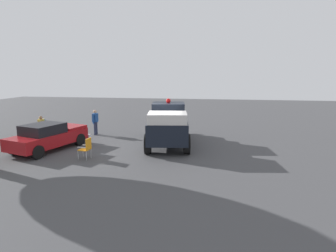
{
  "coord_description": "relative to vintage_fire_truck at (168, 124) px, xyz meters",
  "views": [
    {
      "loc": [
        2.91,
        -15.05,
        4.11
      ],
      "look_at": [
        0.43,
        0.56,
        1.12
      ],
      "focal_mm": 30.26,
      "sensor_mm": 36.0,
      "label": 1
    }
  ],
  "objects": [
    {
      "name": "vintage_fire_truck",
      "position": [
        0.0,
        0.0,
        0.0
      ],
      "size": [
        3.05,
        6.19,
        2.59
      ],
      "color": "black",
      "rests_on": "ground"
    },
    {
      "name": "lawn_chair_near_truck",
      "position": [
        -8.76,
        1.17,
        -0.61
      ],
      "size": [
        0.64,
        0.64,
        1.02
      ],
      "color": "#B7BABF",
      "rests_on": "ground"
    },
    {
      "name": "lawn_chair_by_car",
      "position": [
        -3.44,
        -3.44,
        -0.61
      ],
      "size": [
        0.54,
        0.55,
        1.02
      ],
      "color": "#B7BABF",
      "rests_on": "ground"
    },
    {
      "name": "spectator_seated",
      "position": [
        -8.7,
        1.04,
        -0.5
      ],
      "size": [
        0.54,
        0.63,
        1.29
      ],
      "color": "#383842",
      "rests_on": "ground"
    },
    {
      "name": "ground_plane",
      "position": [
        -0.4,
        -0.79,
        -1.2
      ],
      "size": [
        60.0,
        60.0,
        0.0
      ],
      "primitive_type": "plane",
      "color": "#424244"
    },
    {
      "name": "classic_hot_rod",
      "position": [
        -6.16,
        -2.17,
        -0.45
      ],
      "size": [
        3.0,
        4.7,
        1.46
      ],
      "color": "black",
      "rests_on": "ground"
    },
    {
      "name": "spectator_standing",
      "position": [
        -5.21,
        1.79,
        -0.23
      ],
      "size": [
        0.28,
        0.64,
        1.68
      ],
      "color": "#2D334C",
      "rests_on": "ground"
    }
  ]
}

